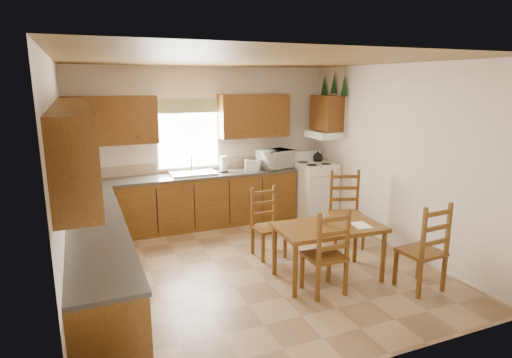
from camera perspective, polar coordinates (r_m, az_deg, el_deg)
name	(u,v)px	position (r m, az deg, el deg)	size (l,w,h in m)	color
floor	(254,268)	(5.88, -0.22, -11.74)	(4.50, 4.50, 0.00)	#947352
ceiling	(254,60)	(5.35, -0.25, 15.58)	(4.50, 4.50, 0.00)	brown
wall_left	(62,186)	(5.06, -24.50, -0.84)	(4.50, 4.50, 0.00)	beige
wall_right	(395,158)	(6.63, 18.05, 2.72)	(4.50, 4.50, 0.00)	beige
wall_back	(205,146)	(7.55, -6.81, 4.43)	(4.50, 4.50, 0.00)	beige
wall_front	(362,222)	(3.55, 13.89, -5.54)	(4.50, 4.50, 0.00)	beige
lower_cab_back	(190,202)	(7.36, -8.78, -3.10)	(3.75, 0.60, 0.88)	brown
lower_cab_left	(99,265)	(5.19, -20.23, -10.73)	(0.60, 3.60, 0.88)	brown
counter_back	(189,176)	(7.25, -8.90, 0.40)	(3.75, 0.63, 0.04)	#403C37
counter_left	(95,226)	(5.03, -20.63, -5.91)	(0.63, 3.60, 0.04)	#403C37
backsplash	(185,166)	(7.50, -9.47, 1.66)	(3.75, 0.01, 0.18)	gray
upper_cab_back_left	(111,121)	(7.06, -18.79, 7.39)	(1.41, 0.33, 0.75)	brown
upper_cab_back_right	(254,116)	(7.62, -0.25, 8.42)	(1.25, 0.33, 0.75)	brown
upper_cab_left	(74,140)	(4.82, -23.13, 4.78)	(0.33, 3.60, 0.75)	brown
upper_cab_stove	(327,113)	(7.79, 9.40, 8.68)	(0.33, 0.62, 0.62)	brown
range_hood	(323,134)	(7.80, 8.99, 5.89)	(0.44, 0.62, 0.12)	white
window_frame	(188,135)	(7.42, -9.02, 5.77)	(1.13, 0.02, 1.18)	white
window_pane	(188,135)	(7.41, -9.01, 5.77)	(1.05, 0.01, 1.10)	white
window_valance	(188,106)	(7.34, -9.10, 9.62)	(1.19, 0.01, 0.24)	#3F602C
sink_basin	(193,173)	(7.26, -8.34, 0.76)	(0.75, 0.45, 0.04)	silver
pine_decal_a	(344,86)	(7.57, 11.70, 12.11)	(0.22, 0.22, 0.36)	#133A16
pine_decal_b	(334,83)	(7.84, 10.37, 12.48)	(0.22, 0.22, 0.36)	#133A16
pine_decal_c	(324,85)	(8.11, 9.10, 12.25)	(0.22, 0.22, 0.36)	#133A16
stove	(314,191)	(7.92, 7.72, -1.53)	(0.66, 0.69, 0.99)	white
coffeemaker	(88,172)	(7.05, -21.47, 0.91)	(0.21, 0.25, 0.35)	white
paper_towel	(224,164)	(7.38, -4.35, 1.98)	(0.12, 0.12, 0.28)	white
toaster	(252,165)	(7.47, -0.54, 1.85)	(0.24, 0.15, 0.20)	white
microwave	(275,159)	(7.69, 2.60, 2.66)	(0.55, 0.40, 0.33)	white
dining_table	(328,252)	(5.53, 9.58, -9.57)	(1.31, 0.75, 0.70)	brown
chair_near_left	(324,250)	(5.12, 9.11, -9.39)	(0.44, 0.42, 1.04)	brown
chair_near_right	(422,246)	(5.49, 21.20, -8.32)	(0.46, 0.43, 1.09)	brown
chair_far_left	(269,223)	(6.07, 1.71, -5.94)	(0.41, 0.39, 0.98)	brown
chair_far_right	(347,210)	(6.58, 12.04, -4.06)	(0.47, 0.45, 1.12)	brown
table_paper	(361,225)	(5.50, 13.81, -5.99)	(0.20, 0.26, 0.00)	white
table_card	(321,219)	(5.44, 8.68, -5.29)	(0.09, 0.02, 0.12)	white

